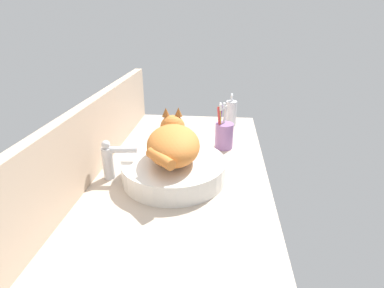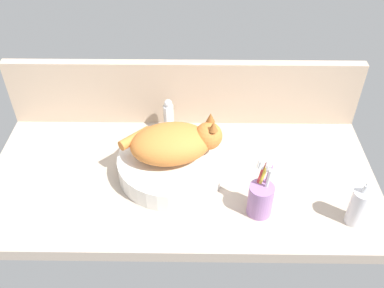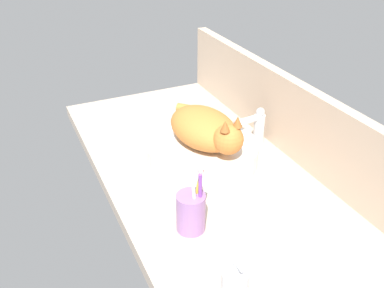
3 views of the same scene
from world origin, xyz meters
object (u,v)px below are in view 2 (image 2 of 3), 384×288
Objects in this scene: sink_basin at (171,165)px; toothbrush_cup at (260,198)px; faucet at (169,117)px; cat at (175,142)px; soap_dispenser at (358,207)px.

sink_basin is 1.83× the size of toothbrush_cup.
sink_basin is at bearing 148.59° from toothbrush_cup.
sink_basin is at bearing -84.83° from faucet.
cat is 2.37× the size of faucet.
soap_dispenser reaches higher than faucet.
soap_dispenser is 0.82× the size of toothbrush_cup.
soap_dispenser is 27.33cm from toothbrush_cup.
toothbrush_cup is (-27.11, 3.43, -0.49)cm from soap_dispenser.
cat is at bearing 159.10° from soap_dispenser.
toothbrush_cup reaches higher than soap_dispenser.
cat is 56.49cm from soap_dispenser.
faucet is at bearing 144.13° from soap_dispenser.
cat is (1.33, 0.32, 9.13)cm from sink_basin.
faucet reaches higher than sink_basin.
faucet is at bearing 95.17° from sink_basin.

